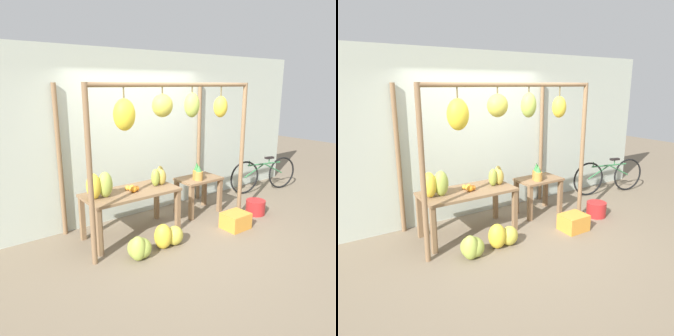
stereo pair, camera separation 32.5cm
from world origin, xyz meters
TOP-DOWN VIEW (x-y plane):
  - ground_plane at (0.00, 0.00)m, footprint 20.00×20.00m
  - shop_wall_back at (0.00, 1.36)m, footprint 8.00×0.08m
  - stall_awning at (-0.12, 0.36)m, footprint 2.80×1.25m
  - display_table_main at (-0.55, 0.63)m, footprint 1.43×0.68m
  - display_table_side at (0.88, 0.72)m, footprint 0.77×0.51m
  - banana_pile_on_table at (-1.06, 0.62)m, footprint 0.38×0.24m
  - orange_pile at (-0.53, 0.62)m, footprint 0.17×0.23m
  - pineapple_cluster at (0.80, 0.67)m, footprint 0.22×0.26m
  - banana_pile_ground_left at (-0.85, -0.05)m, footprint 0.40×0.38m
  - banana_pile_ground_right at (-0.33, -0.01)m, footprint 0.53×0.32m
  - fruit_crate_white at (0.90, -0.16)m, footprint 0.40×0.35m
  - blue_bucket at (1.64, 0.04)m, footprint 0.34×0.34m
  - parked_bicycle at (2.84, 0.80)m, footprint 1.67×0.41m
  - papaya_pile at (-0.03, 0.64)m, footprint 0.31×0.25m

SIDE VIEW (x-z plane):
  - ground_plane at x=0.00m, z-range 0.00..0.00m
  - blue_bucket at x=1.64m, z-range 0.00..0.26m
  - fruit_crate_white at x=0.90m, z-range 0.00..0.26m
  - banana_pile_ground_left at x=-0.85m, z-range -0.02..0.32m
  - banana_pile_ground_right at x=-0.33m, z-range -0.02..0.35m
  - parked_bicycle at x=2.84m, z-range 0.00..0.74m
  - display_table_side at x=0.88m, z-range 0.16..0.81m
  - display_table_main at x=-0.55m, z-range 0.24..0.95m
  - orange_pile at x=-0.53m, z-range 0.70..0.80m
  - pineapple_cluster at x=0.80m, z-range 0.61..0.91m
  - papaya_pile at x=-0.03m, z-range 0.70..0.99m
  - banana_pile_on_table at x=-1.06m, z-range 0.70..1.07m
  - shop_wall_back at x=0.00m, z-range 0.00..2.80m
  - stall_awning at x=-0.12m, z-range 0.56..2.84m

